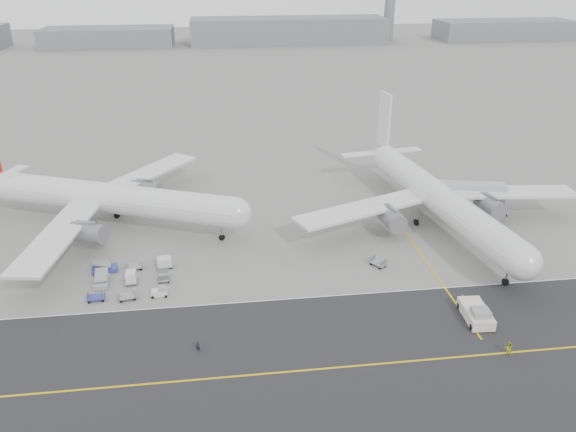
{
  "coord_description": "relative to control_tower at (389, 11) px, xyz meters",
  "views": [
    {
      "loc": [
        -2.98,
        -71.27,
        45.92
      ],
      "look_at": [
        7.74,
        12.0,
        6.83
      ],
      "focal_mm": 35.0,
      "sensor_mm": 36.0,
      "label": 1
    }
  ],
  "objects": [
    {
      "name": "pushback_tug",
      "position": [
        -68.91,
        -275.61,
        -15.23
      ],
      "size": [
        3.6,
        8.77,
        2.49
      ],
      "rotation": [
        0.0,
        0.0,
        -0.07
      ],
      "color": "silver",
      "rests_on": "ground"
    },
    {
      "name": "jet_bridge",
      "position": [
        -56.29,
        -241.04,
        -11.82
      ],
      "size": [
        17.02,
        6.79,
        6.36
      ],
      "rotation": [
        0.0,
        0.0,
        -0.23
      ],
      "color": "gray",
      "rests_on": "ground"
    },
    {
      "name": "ground",
      "position": [
        -100.0,
        -265.0,
        -16.25
      ],
      "size": [
        700.0,
        700.0,
        0.0
      ],
      "primitive_type": "plane",
      "color": "gray",
      "rests_on": "ground"
    },
    {
      "name": "taxiway",
      "position": [
        -94.98,
        -282.98,
        -16.24
      ],
      "size": [
        220.0,
        59.0,
        0.03
      ],
      "color": "#2B2B2E",
      "rests_on": "ground"
    },
    {
      "name": "horizon_buildings",
      "position": [
        -70.0,
        -5.0,
        -16.25
      ],
      "size": [
        520.0,
        28.0,
        28.0
      ],
      "primitive_type": null,
      "color": "gray",
      "rests_on": "ground"
    },
    {
      "name": "airliner_a",
      "position": [
        -124.17,
        -238.27,
        -10.61
      ],
      "size": [
        53.86,
        52.72,
        19.6
      ],
      "rotation": [
        0.0,
        0.0,
        1.17
      ],
      "color": "silver",
      "rests_on": "ground"
    },
    {
      "name": "stray_dolly",
      "position": [
        -78.32,
        -259.41,
        -16.25
      ],
      "size": [
        2.62,
        2.87,
        1.5
      ],
      "primitive_type": null,
      "rotation": [
        0.0,
        0.0,
        0.6
      ],
      "color": "silver",
      "rests_on": "ground"
    },
    {
      "name": "airliner_b",
      "position": [
        -63.76,
        -245.39,
        -10.63
      ],
      "size": [
        55.42,
        56.39,
        19.52
      ],
      "rotation": [
        0.0,
        0.0,
        0.14
      ],
      "color": "silver",
      "rests_on": "ground"
    },
    {
      "name": "control_tower",
      "position": [
        0.0,
        0.0,
        0.0
      ],
      "size": [
        7.0,
        7.0,
        31.25
      ],
      "color": "gray",
      "rests_on": "ground"
    },
    {
      "name": "ground_crew_b",
      "position": [
        -68.06,
        -283.19,
        -15.32
      ],
      "size": [
        1.1,
        0.99,
        1.88
      ],
      "primitive_type": "imported",
      "rotation": [
        0.0,
        0.0,
        2.78
      ],
      "color": "#BABC16",
      "rests_on": "ground"
    },
    {
      "name": "ground_crew_a",
      "position": [
        -106.98,
        -277.61,
        -15.48
      ],
      "size": [
        0.67,
        0.58,
        1.55
      ],
      "primitive_type": "imported",
      "rotation": [
        0.0,
        0.0,
        -0.43
      ],
      "color": "black",
      "rests_on": "ground"
    },
    {
      "name": "gse_cluster",
      "position": [
        -117.3,
        -259.68,
        -16.25
      ],
      "size": [
        18.29,
        17.77,
        1.93
      ],
      "primitive_type": null,
      "rotation": [
        0.0,
        0.0,
        0.09
      ],
      "color": "gray",
      "rests_on": "ground"
    }
  ]
}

